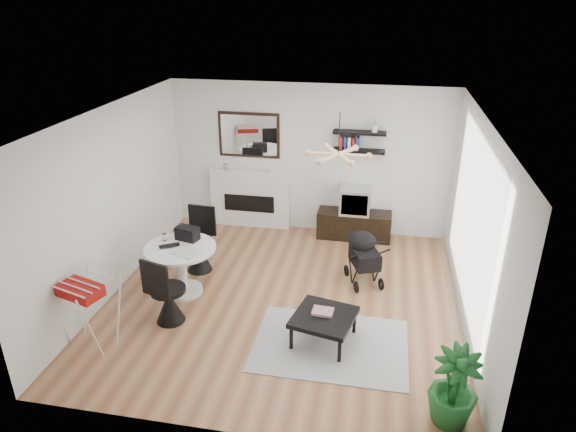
% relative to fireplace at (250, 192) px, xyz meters
% --- Properties ---
extents(floor, '(5.00, 5.00, 0.00)m').
position_rel_fireplace_xyz_m(floor, '(1.10, -2.42, -0.69)').
color(floor, brown).
rests_on(floor, ground).
extents(ceiling, '(5.00, 5.00, 0.00)m').
position_rel_fireplace_xyz_m(ceiling, '(1.10, -2.42, 2.01)').
color(ceiling, white).
rests_on(ceiling, wall_back).
extents(wall_back, '(5.00, 0.00, 5.00)m').
position_rel_fireplace_xyz_m(wall_back, '(1.10, 0.08, 0.66)').
color(wall_back, white).
rests_on(wall_back, floor).
extents(wall_left, '(0.00, 5.00, 5.00)m').
position_rel_fireplace_xyz_m(wall_left, '(-1.40, -2.42, 0.66)').
color(wall_left, white).
rests_on(wall_left, floor).
extents(wall_right, '(0.00, 5.00, 5.00)m').
position_rel_fireplace_xyz_m(wall_right, '(3.60, -2.42, 0.66)').
color(wall_right, white).
rests_on(wall_right, floor).
extents(sheer_curtain, '(0.04, 3.60, 2.60)m').
position_rel_fireplace_xyz_m(sheer_curtain, '(3.50, -2.22, 0.66)').
color(sheer_curtain, white).
rests_on(sheer_curtain, wall_right).
extents(fireplace, '(1.50, 0.17, 2.16)m').
position_rel_fireplace_xyz_m(fireplace, '(0.00, 0.00, 0.00)').
color(fireplace, white).
rests_on(fireplace, floor).
extents(shelf_lower, '(0.90, 0.25, 0.04)m').
position_rel_fireplace_xyz_m(shelf_lower, '(1.97, -0.05, 0.91)').
color(shelf_lower, black).
rests_on(shelf_lower, wall_back).
extents(shelf_upper, '(0.90, 0.25, 0.04)m').
position_rel_fireplace_xyz_m(shelf_upper, '(1.97, -0.05, 1.23)').
color(shelf_upper, black).
rests_on(shelf_upper, wall_back).
extents(pendant_lamp, '(0.90, 0.90, 0.10)m').
position_rel_fireplace_xyz_m(pendant_lamp, '(1.80, -2.12, 1.46)').
color(pendant_lamp, tan).
rests_on(pendant_lamp, ceiling).
extents(tv_console, '(1.31, 0.46, 0.49)m').
position_rel_fireplace_xyz_m(tv_console, '(1.97, -0.16, -0.44)').
color(tv_console, black).
rests_on(tv_console, floor).
extents(crt_tv, '(0.53, 0.46, 0.46)m').
position_rel_fireplace_xyz_m(crt_tv, '(1.96, -0.17, 0.04)').
color(crt_tv, silver).
rests_on(crt_tv, tv_console).
extents(dining_table, '(1.03, 1.03, 0.75)m').
position_rel_fireplace_xyz_m(dining_table, '(-0.39, -2.49, -0.19)').
color(dining_table, white).
rests_on(dining_table, floor).
extents(laptop, '(0.35, 0.31, 0.02)m').
position_rel_fireplace_xyz_m(laptop, '(-0.52, -2.54, 0.08)').
color(laptop, black).
rests_on(laptop, dining_table).
extents(black_bag, '(0.37, 0.27, 0.20)m').
position_rel_fireplace_xyz_m(black_bag, '(-0.36, -2.24, 0.17)').
color(black_bag, black).
rests_on(black_bag, dining_table).
extents(newspaper, '(0.46, 0.42, 0.01)m').
position_rel_fireplace_xyz_m(newspaper, '(-0.23, -2.63, 0.08)').
color(newspaper, silver).
rests_on(newspaper, dining_table).
extents(drinking_glass, '(0.06, 0.06, 0.10)m').
position_rel_fireplace_xyz_m(drinking_glass, '(-0.69, -2.32, 0.12)').
color(drinking_glass, white).
rests_on(drinking_glass, dining_table).
extents(chair_far, '(0.49, 0.50, 1.03)m').
position_rel_fireplace_xyz_m(chair_far, '(-0.38, -1.79, -0.36)').
color(chair_far, black).
rests_on(chair_far, floor).
extents(chair_near, '(0.51, 0.53, 1.00)m').
position_rel_fireplace_xyz_m(chair_near, '(-0.30, -3.23, -0.37)').
color(chair_near, black).
rests_on(chair_near, floor).
extents(drying_rack, '(0.76, 0.73, 0.93)m').
position_rel_fireplace_xyz_m(drying_rack, '(-1.07, -3.86, -0.20)').
color(drying_rack, white).
rests_on(drying_rack, floor).
extents(stroller, '(0.66, 0.80, 0.87)m').
position_rel_fireplace_xyz_m(stroller, '(2.21, -1.66, -0.31)').
color(stroller, black).
rests_on(stroller, floor).
extents(rug, '(1.93, 1.39, 0.01)m').
position_rel_fireplace_xyz_m(rug, '(1.90, -3.34, -0.68)').
color(rug, gray).
rests_on(rug, floor).
extents(coffee_table, '(0.88, 0.88, 0.38)m').
position_rel_fireplace_xyz_m(coffee_table, '(1.80, -3.26, -0.34)').
color(coffee_table, black).
rests_on(coffee_table, rug).
extents(magazines, '(0.27, 0.22, 0.04)m').
position_rel_fireplace_xyz_m(magazines, '(1.78, -3.21, -0.28)').
color(magazines, '#B82E42').
rests_on(magazines, coffee_table).
extents(potted_plant, '(0.54, 0.54, 0.89)m').
position_rel_fireplace_xyz_m(potted_plant, '(3.26, -4.35, -0.24)').
color(potted_plant, '#195722').
rests_on(potted_plant, floor).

